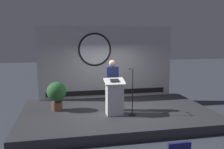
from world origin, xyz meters
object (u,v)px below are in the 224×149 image
Objects in this scene: podium at (115,97)px; speaker_person at (112,85)px; microphone_stand at (132,99)px; potted_plant at (57,93)px.

speaker_person reaches higher than podium.
microphone_stand is at bearing -10.38° from podium.
potted_plant is (-1.84, 0.37, -0.29)m from speaker_person.
podium is 2.01m from potted_plant.
microphone_stand is at bearing -47.62° from speaker_person.
podium is at bearing 169.62° from microphone_stand.
microphone_stand is (0.55, -0.10, -0.04)m from podium.
speaker_person is 1.75× the size of potted_plant.
potted_plant is at bearing 155.04° from podium.
speaker_person is at bearing -11.30° from potted_plant.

